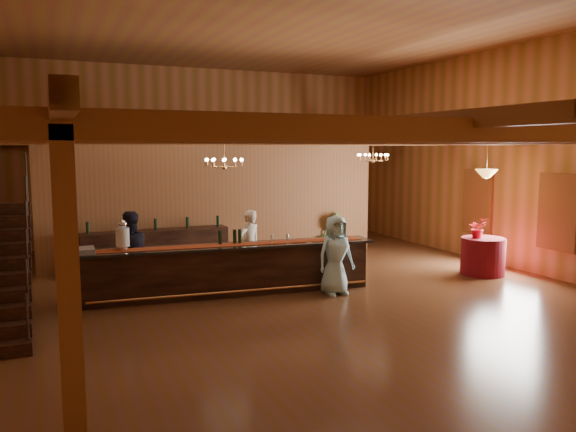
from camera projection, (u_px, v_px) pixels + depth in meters
name	position (u px, v px, depth m)	size (l,w,h in m)	color
floor	(289.00, 289.00, 12.00)	(14.00, 14.00, 0.00)	#55311F
ceiling	(289.00, 23.00, 11.33)	(14.00, 14.00, 0.00)	brown
wall_back	(203.00, 155.00, 18.05)	(12.00, 0.10, 5.50)	#BE7A4D
wall_right	(509.00, 158.00, 14.00)	(0.10, 14.00, 5.50)	#BE7A4D
beam_grid	(279.00, 136.00, 12.07)	(11.90, 13.90, 0.39)	brown
support_posts	(298.00, 217.00, 11.35)	(9.20, 10.20, 3.20)	brown
partition_wall	(219.00, 203.00, 14.81)	(9.00, 0.18, 3.10)	brown
window_right_front	(558.00, 212.00, 12.67)	(0.12, 1.05, 1.75)	white
window_right_back	(478.00, 202.00, 15.04)	(0.12, 1.05, 1.75)	white
backroom_boxes	(208.00, 230.00, 16.84)	(4.10, 0.60, 1.10)	#3E2115
tasting_bar	(230.00, 269.00, 11.50)	(6.19, 1.35, 1.04)	#3E2115
beverage_dispenser	(123.00, 236.00, 10.83)	(0.26, 0.26, 0.60)	silver
glass_rack_tray	(80.00, 251.00, 10.53)	(0.50, 0.50, 0.10)	gray
raffle_drum	(335.00, 232.00, 12.07)	(0.34, 0.24, 0.30)	brown
bar_bottle_0	(220.00, 237.00, 11.49)	(0.07, 0.07, 0.30)	black
bar_bottle_1	(235.00, 237.00, 11.58)	(0.07, 0.07, 0.30)	black
bar_bottle_2	(240.00, 236.00, 11.61)	(0.07, 0.07, 0.30)	black
backbar_shelf	(156.00, 250.00, 13.79)	(3.54, 0.55, 1.00)	#3E2115
round_table	(483.00, 256.00, 13.29)	(1.02, 1.02, 0.88)	maroon
chandelier_left	(224.00, 162.00, 11.74)	(0.80, 0.80, 0.66)	tan
chandelier_right	(373.00, 157.00, 14.53)	(0.80, 0.80, 0.60)	tan
pendant_lamp	(486.00, 173.00, 13.06)	(0.52, 0.52, 0.90)	tan
bartender	(249.00, 247.00, 12.39)	(0.60, 0.39, 1.64)	white
staff_second	(129.00, 254.00, 11.35)	(0.84, 0.66, 1.73)	black
guest	(336.00, 255.00, 11.47)	(0.80, 0.52, 1.63)	#A4DEE9
floor_plant	(329.00, 232.00, 16.02)	(0.66, 0.53, 1.19)	#3C7334
table_flowers	(478.00, 228.00, 13.21)	(0.43, 0.37, 0.48)	red
table_vase	(477.00, 232.00, 13.31)	(0.13, 0.13, 0.26)	tan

